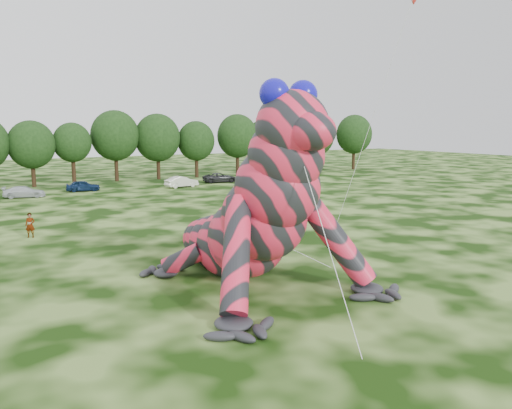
{
  "coord_description": "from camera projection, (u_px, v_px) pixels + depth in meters",
  "views": [
    {
      "loc": [
        -12.05,
        -16.16,
        8.19
      ],
      "look_at": [
        1.31,
        6.75,
        4.0
      ],
      "focal_mm": 35.0,
      "sensor_mm": 36.0,
      "label": 1
    }
  ],
  "objects": [
    {
      "name": "tree_9",
      "position": [
        73.0,
        154.0,
        69.84
      ],
      "size": [
        5.27,
        4.74,
        8.68
      ],
      "primitive_type": null,
      "color": "black",
      "rests_on": "ground"
    },
    {
      "name": "car_6",
      "position": [
        220.0,
        178.0,
        72.92
      ],
      "size": [
        5.25,
        2.87,
        1.39
      ],
      "primitive_type": "imported",
      "rotation": [
        0.0,
        0.0,
        1.46
      ],
      "color": "#27272A",
      "rests_on": "ground"
    },
    {
      "name": "spectator_2",
      "position": [
        246.0,
        196.0,
        53.05
      ],
      "size": [
        1.12,
        1.24,
        1.67
      ],
      "primitive_type": "imported",
      "rotation": [
        0.0,
        0.0,
        2.17
      ],
      "color": "gray",
      "rests_on": "ground"
    },
    {
      "name": "tree_12",
      "position": [
        196.0,
        149.0,
        79.58
      ],
      "size": [
        5.99,
        5.39,
        8.97
      ],
      "primitive_type": null,
      "color": "black",
      "rests_on": "ground"
    },
    {
      "name": "ground",
      "position": [
        310.0,
        322.0,
        21.06
      ],
      "size": [
        240.0,
        240.0,
        0.0
      ],
      "primitive_type": "plane",
      "color": "#16330A",
      "rests_on": "ground"
    },
    {
      "name": "tree_8",
      "position": [
        32.0,
        154.0,
        66.88
      ],
      "size": [
        6.14,
        5.53,
        8.94
      ],
      "primitive_type": null,
      "color": "black",
      "rests_on": "ground"
    },
    {
      "name": "spectator_3",
      "position": [
        239.0,
        193.0,
        54.38
      ],
      "size": [
        1.16,
        1.04,
        1.89
      ],
      "primitive_type": "imported",
      "rotation": [
        0.0,
        0.0,
        2.49
      ],
      "color": "gray",
      "rests_on": "ground"
    },
    {
      "name": "car_4",
      "position": [
        83.0,
        186.0,
        63.0
      ],
      "size": [
        4.3,
        2.22,
        1.4
      ],
      "primitive_type": "imported",
      "rotation": [
        0.0,
        0.0,
        1.43
      ],
      "color": "#0E2244",
      "rests_on": "ground"
    },
    {
      "name": "tree_10",
      "position": [
        115.0,
        146.0,
        73.9
      ],
      "size": [
        7.09,
        6.38,
        10.5
      ],
      "primitive_type": null,
      "color": "black",
      "rests_on": "ground"
    },
    {
      "name": "tree_11",
      "position": [
        158.0,
        147.0,
        76.79
      ],
      "size": [
        7.01,
        6.31,
        10.07
      ],
      "primitive_type": null,
      "color": "black",
      "rests_on": "ground"
    },
    {
      "name": "car_7",
      "position": [
        266.0,
        176.0,
        75.02
      ],
      "size": [
        5.29,
        2.78,
        1.46
      ],
      "primitive_type": "imported",
      "rotation": [
        0.0,
        0.0,
        1.42
      ],
      "color": "white",
      "rests_on": "ground"
    },
    {
      "name": "car_5",
      "position": [
        182.0,
        182.0,
        67.09
      ],
      "size": [
        4.71,
        2.25,
        1.49
      ],
      "primitive_type": "imported",
      "rotation": [
        0.0,
        0.0,
        1.72
      ],
      "color": "silver",
      "rests_on": "ground"
    },
    {
      "name": "tree_14",
      "position": [
        265.0,
        146.0,
        87.08
      ],
      "size": [
        6.82,
        6.14,
        9.4
      ],
      "primitive_type": null,
      "color": "black",
      "rests_on": "ground"
    },
    {
      "name": "flying_kite",
      "position": [
        408.0,
        13.0,
        29.75
      ],
      "size": [
        3.4,
        4.77,
        16.98
      ],
      "color": "red",
      "rests_on": "ground"
    },
    {
      "name": "inflatable_gecko",
      "position": [
        232.0,
        182.0,
        27.06
      ],
      "size": [
        18.78,
        21.79,
        10.3
      ],
      "primitive_type": null,
      "rotation": [
        0.0,
        0.0,
        0.07
      ],
      "color": "#EF2647",
      "rests_on": "ground"
    },
    {
      "name": "tree_17",
      "position": [
        354.0,
        142.0,
        94.46
      ],
      "size": [
        6.98,
        6.28,
        10.3
      ],
      "primitive_type": null,
      "color": "black",
      "rests_on": "ground"
    },
    {
      "name": "spectator_0",
      "position": [
        30.0,
        225.0,
        36.84
      ],
      "size": [
        0.8,
        0.67,
        1.86
      ],
      "primitive_type": "imported",
      "rotation": [
        0.0,
        0.0,
        5.9
      ],
      "color": "gray",
      "rests_on": "ground"
    },
    {
      "name": "tree_13",
      "position": [
        237.0,
        145.0,
        82.51
      ],
      "size": [
        6.83,
        6.15,
        10.13
      ],
      "primitive_type": null,
      "color": "black",
      "rests_on": "ground"
    },
    {
      "name": "tree_15",
      "position": [
        292.0,
        145.0,
        88.75
      ],
      "size": [
        7.17,
        6.45,
        9.63
      ],
      "primitive_type": null,
      "color": "black",
      "rests_on": "ground"
    },
    {
      "name": "tree_16",
      "position": [
        318.0,
        145.0,
        93.61
      ],
      "size": [
        6.26,
        5.63,
        9.37
      ],
      "primitive_type": null,
      "color": "black",
      "rests_on": "ground"
    },
    {
      "name": "car_3",
      "position": [
        24.0,
        192.0,
        57.46
      ],
      "size": [
        4.84,
        2.75,
        1.32
      ],
      "primitive_type": "imported",
      "rotation": [
        0.0,
        0.0,
        1.36
      ],
      "color": "silver",
      "rests_on": "ground"
    }
  ]
}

